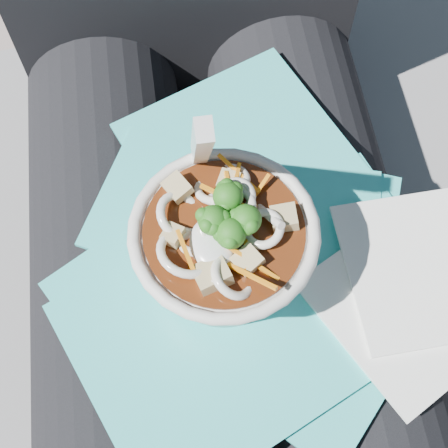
{
  "coord_description": "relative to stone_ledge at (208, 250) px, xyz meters",
  "views": [
    {
      "loc": [
        -0.03,
        -0.21,
        1.06
      ],
      "look_at": [
        -0.0,
        -0.03,
        0.69
      ],
      "focal_mm": 50.0,
      "sensor_mm": 36.0,
      "label": 1
    }
  ],
  "objects": [
    {
      "name": "lap",
      "position": [
        0.0,
        -0.15,
        0.3
      ],
      "size": [
        0.35,
        0.48,
        0.16
      ],
      "color": "black",
      "rests_on": "stone_ledge"
    },
    {
      "name": "person_body",
      "position": [
        -0.0,
        -0.06,
        0.32
      ],
      "size": [
        0.34,
        0.94,
        0.98
      ],
      "color": "black",
      "rests_on": "ground"
    },
    {
      "name": "stone_ledge",
      "position": [
        0.0,
        0.0,
        0.0
      ],
      "size": [
        1.06,
        0.63,
        0.44
      ],
      "primitive_type": "cube",
      "rotation": [
        0.0,
        0.0,
        0.13
      ],
      "color": "slate",
      "rests_on": "ground"
    },
    {
      "name": "plastic_bag",
      "position": [
        0.02,
        -0.18,
        0.39
      ],
      "size": [
        0.33,
        0.39,
        0.02
      ],
      "color": "#2DBDBB",
      "rests_on": "lap"
    },
    {
      "name": "udon_bowl",
      "position": [
        -0.0,
        -0.18,
        0.44
      ],
      "size": [
        0.14,
        0.14,
        0.19
      ],
      "color": "silver",
      "rests_on": "plastic_bag"
    },
    {
      "name": "napkins",
      "position": [
        0.14,
        -0.22,
        0.4
      ],
      "size": [
        0.17,
        0.18,
        0.01
      ],
      "color": "white",
      "rests_on": "plastic_bag"
    },
    {
      "name": "ground",
      "position": [
        0.0,
        -0.15,
        -0.22
      ],
      "size": [
        20.0,
        20.0,
        0.0
      ],
      "primitive_type": "plane",
      "color": "slate",
      "rests_on": "ground"
    }
  ]
}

